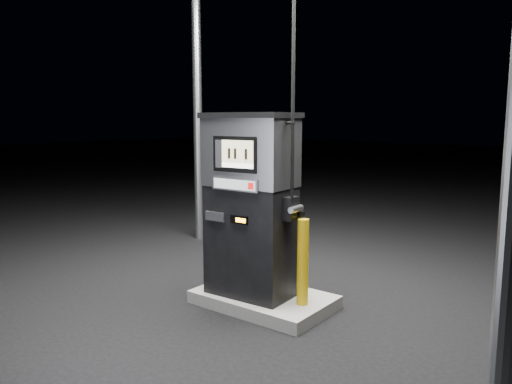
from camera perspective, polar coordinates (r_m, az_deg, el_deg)
The scene contains 5 objects.
ground at distance 6.18m, azimuth 0.89°, elevation -12.82°, with size 80.00×80.00×0.00m, color black.
pump_island at distance 6.15m, azimuth 0.89°, elevation -12.17°, with size 1.60×1.00×0.15m, color slate.
fuel_dispenser at distance 5.83m, azimuth -0.59°, elevation -1.28°, with size 1.20×0.69×4.46m.
bollard_left at distance 6.32m, azimuth -4.61°, elevation -6.40°, with size 0.13×0.13×0.95m, color #C4990A.
bollard_right at distance 5.67m, azimuth 5.37°, elevation -7.97°, with size 0.13×0.13×0.98m, color #C4990A.
Camera 1 is at (3.44, -4.62, 2.23)m, focal length 35.00 mm.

